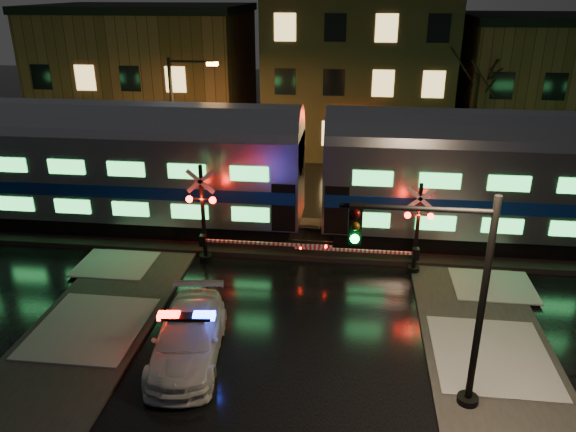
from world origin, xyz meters
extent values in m
plane|color=black|center=(0.00, 0.00, 0.00)|extent=(120.00, 120.00, 0.00)
cube|color=black|center=(0.00, 5.00, 0.12)|extent=(90.00, 4.20, 0.24)
cube|color=#2D2D2D|center=(-6.50, -6.00, 0.06)|extent=(4.00, 20.00, 0.12)
cube|color=#2D2D2D|center=(6.50, -6.00, 0.06)|extent=(4.00, 20.00, 0.12)
cube|color=brown|center=(-13.00, 22.00, 4.50)|extent=(14.00, 10.00, 9.00)
cube|color=brown|center=(2.00, 22.50, 5.75)|extent=(12.00, 11.00, 11.50)
cube|color=brown|center=(15.00, 22.00, 4.25)|extent=(12.00, 10.00, 8.50)
cube|color=black|center=(-12.70, 5.00, 0.64)|extent=(24.00, 2.40, 0.80)
cube|color=#B7BAC1|center=(-12.70, 5.00, 2.94)|extent=(25.00, 3.05, 3.80)
cube|color=navy|center=(-12.70, 5.00, 2.54)|extent=(24.75, 3.09, 0.55)
cube|color=#3DEA62|center=(-12.70, 3.45, 1.79)|extent=(21.00, 0.05, 0.62)
cube|color=#3DEA62|center=(-12.70, 3.45, 3.59)|extent=(21.00, 0.05, 0.62)
cylinder|color=#B7BAC1|center=(-12.70, 5.00, 4.64)|extent=(25.00, 3.05, 3.05)
imported|color=white|center=(-2.79, -4.03, 0.71)|extent=(2.54, 5.11, 1.43)
cube|color=black|center=(-2.79, -4.03, 1.47)|extent=(1.52, 0.55, 0.10)
cube|color=#FF0C05|center=(-3.32, -4.09, 1.51)|extent=(0.69, 0.41, 0.17)
cube|color=#1426FF|center=(-2.26, -3.97, 1.51)|extent=(0.69, 0.41, 0.17)
cylinder|color=black|center=(4.59, 2.40, 0.14)|extent=(0.48, 0.48, 0.29)
cylinder|color=black|center=(4.59, 2.40, 1.91)|extent=(0.15, 0.15, 3.81)
sphere|color=#FF0C05|center=(4.16, 2.22, 2.57)|extent=(0.25, 0.25, 0.25)
sphere|color=#FF0C05|center=(5.02, 2.22, 2.57)|extent=(0.25, 0.25, 0.25)
cube|color=white|center=(2.21, 2.15, 1.00)|extent=(4.76, 0.10, 0.10)
cube|color=black|center=(4.59, 2.15, 1.00)|extent=(0.25, 0.30, 0.45)
cylinder|color=black|center=(-3.93, 2.40, 0.16)|extent=(0.53, 0.53, 0.32)
cylinder|color=black|center=(-3.93, 2.40, 2.11)|extent=(0.17, 0.17, 4.21)
sphere|color=#FF0C05|center=(-4.41, 2.22, 2.84)|extent=(0.27, 0.27, 0.27)
sphere|color=#FF0C05|center=(-3.46, 2.22, 2.84)|extent=(0.27, 0.27, 0.27)
cube|color=white|center=(-1.30, 2.15, 1.11)|extent=(5.27, 0.10, 0.10)
cube|color=black|center=(-3.93, 2.15, 1.11)|extent=(0.25, 0.30, 0.45)
cylinder|color=black|center=(5.40, -5.23, 0.15)|extent=(0.58, 0.58, 0.31)
cylinder|color=black|center=(5.40, -5.23, 3.08)|extent=(0.18, 0.18, 6.17)
cylinder|color=black|center=(3.55, -5.23, 5.75)|extent=(3.70, 0.12, 0.12)
cube|color=black|center=(2.11, -5.38, 5.34)|extent=(0.33, 0.29, 1.03)
sphere|color=#0CFF3F|center=(2.11, -5.54, 5.01)|extent=(0.23, 0.23, 0.23)
cylinder|color=black|center=(-7.08, 9.00, 3.75)|extent=(0.19, 0.19, 7.51)
cylinder|color=black|center=(-5.96, 9.00, 7.32)|extent=(2.25, 0.11, 0.11)
cube|color=orange|center=(-4.93, 9.00, 7.23)|extent=(0.52, 0.26, 0.17)
camera|label=1|loc=(1.97, -18.02, 10.70)|focal=35.00mm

